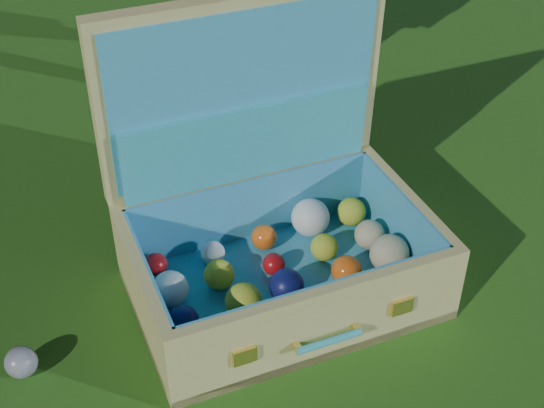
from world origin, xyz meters
The scene contains 3 objects.
ground centered at (0.00, 0.00, 0.00)m, with size 60.00×60.00×0.00m, color #215114.
stray_ball centered at (-0.58, -0.01, 0.03)m, with size 0.07×0.07×0.07m, color #385692.
suitcase centered at (0.00, 0.15, 0.18)m, with size 0.72×0.56×0.64m.
Camera 1 is at (-0.36, -1.15, 1.23)m, focal length 50.00 mm.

